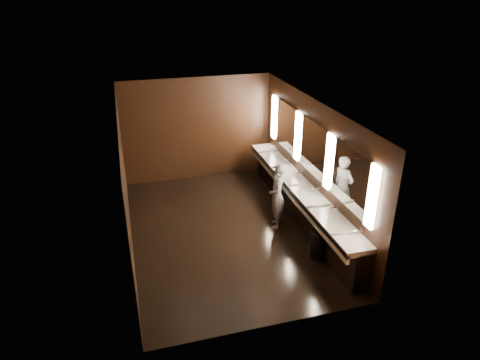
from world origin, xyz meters
The scene contains 10 objects.
floor centered at (0.00, 0.00, 0.00)m, with size 6.00×6.00×0.00m, color black.
ceiling centered at (0.00, 0.00, 2.80)m, with size 4.00×6.00×0.02m, color #2D2D2B.
wall_back centered at (0.00, 3.00, 1.40)m, with size 4.00×0.02×2.80m, color black.
wall_front centered at (0.00, -3.00, 1.40)m, with size 4.00×0.02×2.80m, color black.
wall_left centered at (-2.00, 0.00, 1.40)m, with size 0.02×6.00×2.80m, color black.
wall_right centered at (2.00, 0.00, 1.40)m, with size 0.02×6.00×2.80m, color black.
sink_counter centered at (1.79, 0.00, 0.50)m, with size 0.55×5.40×1.01m.
mirror_band centered at (1.98, 0.00, 1.75)m, with size 0.06×5.03×1.15m.
person centered at (1.17, -0.11, 0.75)m, with size 0.55×0.36×1.50m, color #94B1DC.
trash_bin centered at (1.58, -1.46, 0.30)m, with size 0.39×0.39×0.60m, color black.
Camera 1 is at (-1.89, -7.90, 5.03)m, focal length 32.00 mm.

